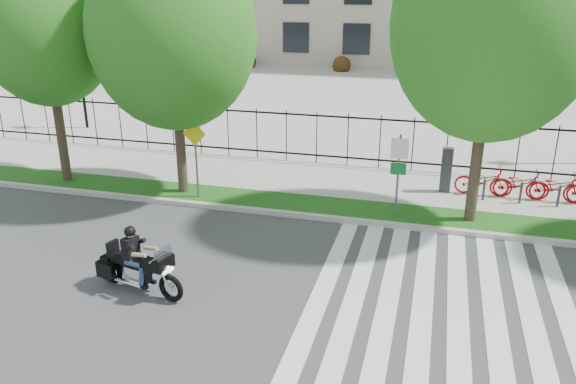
# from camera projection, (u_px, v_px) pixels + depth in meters

# --- Properties ---
(ground) EXTENTS (120.00, 120.00, 0.00)m
(ground) POSITION_uv_depth(u_px,v_px,m) (232.00, 279.00, 13.43)
(ground) COLOR #3E3E40
(ground) RESTS_ON ground
(curb) EXTENTS (60.00, 0.20, 0.15)m
(curb) POSITION_uv_depth(u_px,v_px,m) (280.00, 213.00, 17.11)
(curb) COLOR #ABA8A1
(curb) RESTS_ON ground
(grass_verge) EXTENTS (60.00, 1.50, 0.15)m
(grass_verge) POSITION_uv_depth(u_px,v_px,m) (287.00, 203.00, 17.88)
(grass_verge) COLOR #164F13
(grass_verge) RESTS_ON ground
(sidewalk) EXTENTS (60.00, 3.50, 0.15)m
(sidewalk) POSITION_uv_depth(u_px,v_px,m) (306.00, 179.00, 20.14)
(sidewalk) COLOR gray
(sidewalk) RESTS_ON ground
(plaza) EXTENTS (80.00, 34.00, 0.10)m
(plaza) POSITION_uv_depth(u_px,v_px,m) (370.00, 93.00, 36.02)
(plaza) COLOR gray
(plaza) RESTS_ON ground
(crosswalk_stripes) EXTENTS (5.70, 8.00, 0.01)m
(crosswalk_stripes) POSITION_uv_depth(u_px,v_px,m) (440.00, 308.00, 12.24)
(crosswalk_stripes) COLOR silver
(crosswalk_stripes) RESTS_ON ground
(iron_fence) EXTENTS (30.00, 0.06, 2.00)m
(iron_fence) POSITION_uv_depth(u_px,v_px,m) (317.00, 138.00, 21.35)
(iron_fence) COLOR black
(iron_fence) RESTS_ON sidewalk
(lamp_post_left) EXTENTS (1.06, 0.70, 4.25)m
(lamp_post_left) POSITION_uv_depth(u_px,v_px,m) (79.00, 62.00, 26.13)
(lamp_post_left) COLOR black
(lamp_post_left) RESTS_ON ground
(street_tree_0) EXTENTS (4.39, 4.39, 7.68)m
(street_tree_0) POSITION_uv_depth(u_px,v_px,m) (46.00, 28.00, 18.05)
(street_tree_0) COLOR #392C1F
(street_tree_0) RESTS_ON grass_verge
(street_tree_1) EXTENTS (5.14, 5.14, 8.05)m
(street_tree_1) POSITION_uv_depth(u_px,v_px,m) (173.00, 33.00, 16.97)
(street_tree_1) COLOR #392C1F
(street_tree_1) RESTS_ON grass_verge
(street_tree_2) EXTENTS (5.35, 5.35, 8.55)m
(street_tree_2) POSITION_uv_depth(u_px,v_px,m) (493.00, 26.00, 14.57)
(street_tree_2) COLOR #392C1F
(street_tree_2) RESTS_ON grass_verge
(sign_pole_regulatory) EXTENTS (0.50, 0.09, 2.50)m
(sign_pole_regulatory) POSITION_uv_depth(u_px,v_px,m) (399.00, 166.00, 16.12)
(sign_pole_regulatory) COLOR #59595B
(sign_pole_regulatory) RESTS_ON grass_verge
(sign_pole_warning) EXTENTS (0.78, 0.09, 2.49)m
(sign_pole_warning) POSITION_uv_depth(u_px,v_px,m) (195.00, 149.00, 17.68)
(sign_pole_warning) COLOR #59595B
(sign_pole_warning) RESTS_ON grass_verge
(motorcycle_rider) EXTENTS (2.45, 1.04, 1.92)m
(motorcycle_rider) POSITION_uv_depth(u_px,v_px,m) (138.00, 266.00, 12.72)
(motorcycle_rider) COLOR black
(motorcycle_rider) RESTS_ON ground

